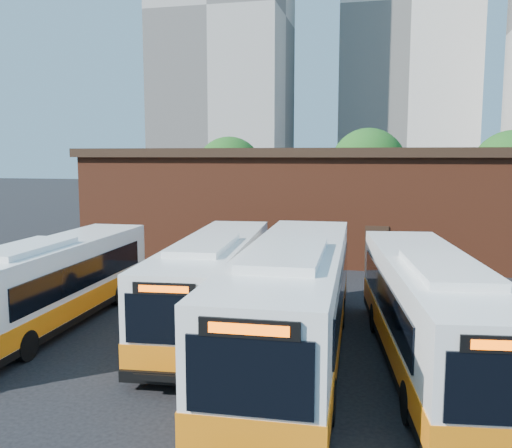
% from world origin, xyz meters
% --- Properties ---
extents(ground, '(220.00, 220.00, 0.00)m').
position_xyz_m(ground, '(0.00, 0.00, 0.00)').
color(ground, black).
extents(bus_west, '(2.72, 11.59, 3.14)m').
position_xyz_m(bus_west, '(-8.07, 2.14, 1.42)').
color(bus_west, white).
rests_on(bus_west, ground).
extents(bus_midwest, '(3.43, 12.01, 3.23)m').
position_xyz_m(bus_midwest, '(-2.53, 3.59, 1.47)').
color(bus_midwest, white).
rests_on(bus_midwest, ground).
extents(bus_mideast, '(3.21, 13.35, 3.61)m').
position_xyz_m(bus_mideast, '(0.75, 0.78, 1.64)').
color(bus_mideast, white).
rests_on(bus_mideast, ground).
extents(bus_east, '(4.01, 12.35, 3.32)m').
position_xyz_m(bus_east, '(4.61, 1.11, 1.51)').
color(bus_east, white).
rests_on(bus_east, ground).
extents(transit_worker, '(0.61, 0.79, 1.95)m').
position_xyz_m(transit_worker, '(1.38, -2.59, 0.97)').
color(transit_worker, black).
rests_on(transit_worker, ground).
extents(depot_building, '(28.60, 12.60, 6.40)m').
position_xyz_m(depot_building, '(0.00, 20.00, 3.26)').
color(depot_building, maroon).
rests_on(depot_building, ground).
extents(tree_west, '(6.00, 6.00, 7.65)m').
position_xyz_m(tree_west, '(-10.00, 32.00, 4.64)').
color(tree_west, '#382314').
rests_on(tree_west, ground).
extents(tree_mid, '(6.56, 6.56, 8.36)m').
position_xyz_m(tree_mid, '(2.00, 34.00, 5.08)').
color(tree_mid, '#382314').
rests_on(tree_mid, ground).
extents(tree_east, '(6.24, 6.24, 7.96)m').
position_xyz_m(tree_east, '(13.00, 31.00, 4.83)').
color(tree_east, '#382314').
rests_on(tree_east, ground).
extents(tower_left, '(20.00, 18.00, 56.20)m').
position_xyz_m(tower_left, '(-22.00, 72.00, 27.84)').
color(tower_left, '#B0ABA2').
rests_on(tower_left, ground).
extents(tower_center, '(22.00, 20.00, 61.20)m').
position_xyz_m(tower_center, '(7.00, 86.00, 30.34)').
color(tower_center, silver).
rests_on(tower_center, ground).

